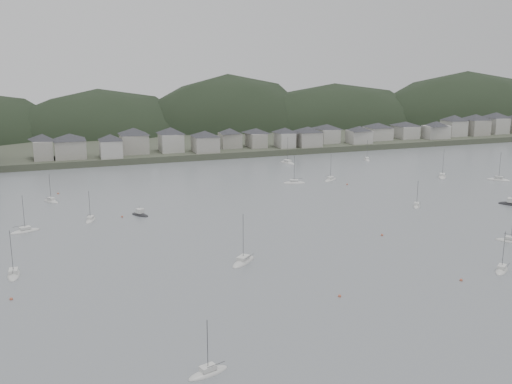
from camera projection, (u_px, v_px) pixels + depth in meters
name	position (u px, v px, depth m)	size (l,w,h in m)	color
ground	(376.00, 297.00, 121.86)	(900.00, 900.00, 0.00)	slate
far_shore_land	(147.00, 128.00, 392.28)	(900.00, 250.00, 3.00)	#383D2D
forested_ridge	(162.00, 153.00, 373.27)	(851.55, 103.94, 102.57)	black
waterfront_town	(278.00, 135.00, 304.62)	(451.48, 28.46, 12.92)	gray
sailboat_lead	(14.00, 275.00, 133.75)	(2.84, 8.51, 11.58)	beige
moored_fleet	(265.00, 219.00, 179.80)	(261.46, 174.89, 13.29)	beige
motor_launch_near	(511.00, 204.00, 197.05)	(7.41, 8.58, 4.00)	black
motor_launch_far	(140.00, 214.00, 184.06)	(6.04, 7.14, 3.68)	black
mooring_buoys	(282.00, 229.00, 169.53)	(160.15, 119.65, 0.70)	#B3553B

